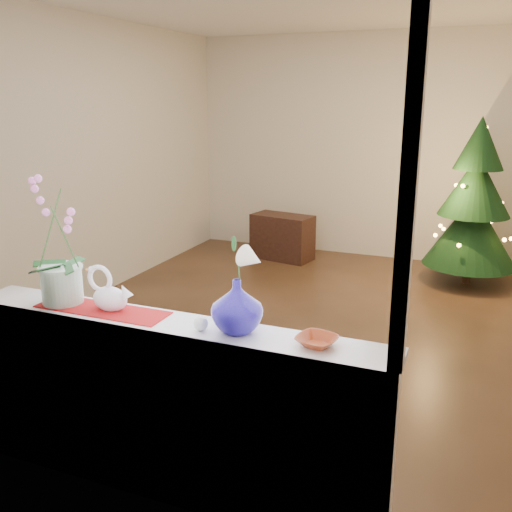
{
  "coord_description": "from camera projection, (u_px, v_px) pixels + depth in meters",
  "views": [
    {
      "loc": [
        1.34,
        -4.54,
        1.94
      ],
      "look_at": [
        0.05,
        -1.4,
        1.0
      ],
      "focal_mm": 40.0,
      "sensor_mm": 36.0,
      "label": 1
    }
  ],
  "objects": [
    {
      "name": "orchid_pot",
      "position": [
        58.0,
        242.0,
        2.85
      ],
      "size": [
        0.25,
        0.25,
        0.65
      ],
      "primitive_type": null,
      "rotation": [
        0.0,
        0.0,
        -0.12
      ],
      "color": "beige",
      "rests_on": "windowsill"
    },
    {
      "name": "blue_vase",
      "position": [
        237.0,
        302.0,
        2.55
      ],
      "size": [
        0.35,
        0.35,
        0.28
      ],
      "primitive_type": "imported",
      "rotation": [
        0.0,
        0.0,
        0.41
      ],
      "color": "navy",
      "rests_on": "windowsill"
    },
    {
      "name": "windowsill",
      "position": [
        168.0,
        325.0,
        2.71
      ],
      "size": [
        2.2,
        0.26,
        0.04
      ],
      "primitive_type": "cube",
      "color": "white",
      "rests_on": "window_apron"
    },
    {
      "name": "xmas_tree",
      "position": [
        474.0,
        202.0,
        5.97
      ],
      "size": [
        1.22,
        1.22,
        1.77
      ],
      "primitive_type": null,
      "rotation": [
        0.0,
        0.0,
        -0.32
      ],
      "color": "black",
      "rests_on": "ground"
    },
    {
      "name": "wall_front",
      "position": [
        149.0,
        239.0,
        2.47
      ],
      "size": [
        4.5,
        0.1,
        2.7
      ],
      "primitive_type": "cube",
      "color": "beige",
      "rests_on": "ground"
    },
    {
      "name": "runner",
      "position": [
        102.0,
        310.0,
        2.84
      ],
      "size": [
        0.7,
        0.2,
        0.01
      ],
      "primitive_type": "cube",
      "color": "maroon",
      "rests_on": "windowsill"
    },
    {
      "name": "wall_left",
      "position": [
        91.0,
        161.0,
        5.52
      ],
      "size": [
        0.1,
        5.0,
        2.7
      ],
      "primitive_type": "cube",
      "color": "beige",
      "rests_on": "ground"
    },
    {
      "name": "amber_dish",
      "position": [
        317.0,
        342.0,
        2.43
      ],
      "size": [
        0.17,
        0.17,
        0.04
      ],
      "primitive_type": "imported",
      "rotation": [
        0.0,
        0.0,
        -0.2
      ],
      "color": "maroon",
      "rests_on": "windowsill"
    },
    {
      "name": "lily",
      "position": [
        236.0,
        249.0,
        2.48
      ],
      "size": [
        0.16,
        0.09,
        0.21
      ],
      "primitive_type": null,
      "color": "white",
      "rests_on": "blue_vase"
    },
    {
      "name": "window_frame",
      "position": [
        148.0,
        157.0,
        2.41
      ],
      "size": [
        2.22,
        0.06,
        1.6
      ],
      "primitive_type": null,
      "color": "white",
      "rests_on": "windowsill"
    },
    {
      "name": "swan",
      "position": [
        109.0,
        290.0,
        2.81
      ],
      "size": [
        0.26,
        0.13,
        0.22
      ],
      "primitive_type": null,
      "rotation": [
        0.0,
        0.0,
        0.05
      ],
      "color": "white",
      "rests_on": "windowsill"
    },
    {
      "name": "ground",
      "position": [
        310.0,
        324.0,
        5.06
      ],
      "size": [
        5.0,
        5.0,
        0.0
      ],
      "primitive_type": "plane",
      "color": "#352415",
      "rests_on": "ground"
    },
    {
      "name": "side_table",
      "position": [
        282.0,
        237.0,
        7.06
      ],
      "size": [
        0.79,
        0.5,
        0.55
      ],
      "primitive_type": "cube",
      "rotation": [
        0.0,
        0.0,
        -0.19
      ],
      "color": "black",
      "rests_on": "ground"
    },
    {
      "name": "window_apron",
      "position": [
        163.0,
        420.0,
        2.75
      ],
      "size": [
        2.2,
        0.08,
        0.88
      ],
      "primitive_type": "cube",
      "color": "white",
      "rests_on": "ground"
    },
    {
      "name": "wall_back",
      "position": [
        374.0,
        148.0,
        6.93
      ],
      "size": [
        4.5,
        0.1,
        2.7
      ],
      "primitive_type": "cube",
      "color": "beige",
      "rests_on": "ground"
    },
    {
      "name": "paperweight",
      "position": [
        201.0,
        323.0,
        2.59
      ],
      "size": [
        0.09,
        0.09,
        0.07
      ],
      "primitive_type": "sphere",
      "rotation": [
        0.0,
        0.0,
        -0.4
      ],
      "color": "white",
      "rests_on": "windowsill"
    }
  ]
}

